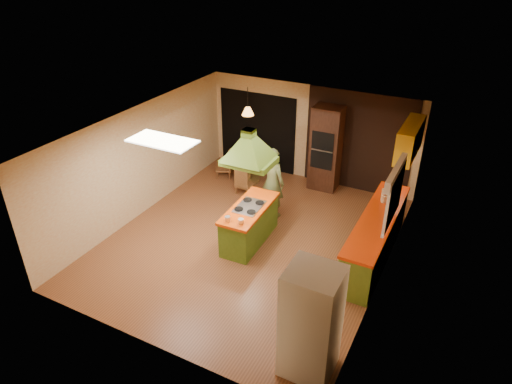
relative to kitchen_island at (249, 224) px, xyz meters
The scene contains 21 objects.
ground 0.42m from the kitchen_island, 90.91° to the left, with size 6.50×6.50×0.00m, color brown.
room_walls 0.83m from the kitchen_island, 90.91° to the left, with size 5.50×6.50×6.50m.
ceiling_plane 2.08m from the kitchen_island, 90.91° to the left, with size 6.50×6.50×0.00m, color silver.
brick_panel 3.60m from the kitchen_island, 69.14° to the left, with size 2.64×0.03×2.50m, color #381E14.
nook_opening 3.66m from the kitchen_island, 114.60° to the left, with size 2.20×0.03×2.10m, color black.
right_counter 2.53m from the kitchen_island, 14.82° to the left, with size 0.62×3.05×0.92m.
upper_cabinets 3.74m from the kitchen_island, 41.19° to the left, with size 0.34×1.40×0.70m, color yellow.
window_right 3.05m from the kitchen_island, ahead, with size 0.12×1.35×1.06m.
fluor_panel 2.61m from the kitchen_island, 133.70° to the right, with size 1.20×0.60×0.03m, color white.
kitchen_island is the anchor object (origin of this frame).
range_hood 1.83m from the kitchen_island, 90.30° to the left, with size 0.97×0.71×0.79m.
man 1.24m from the kitchen_island, 92.44° to the left, with size 0.60×0.40×1.65m, color #565E32.
refrigerator 3.41m from the kitchen_island, 47.23° to the right, with size 0.74×0.70×1.79m, color white.
wall_oven 3.11m from the kitchen_island, 79.62° to the left, with size 0.72×0.62×2.14m.
dining_table 2.77m from the kitchen_island, 118.62° to the left, with size 1.06×1.06×0.79m.
chair_left 3.08m from the kitchen_island, 131.02° to the left, with size 0.39×0.39×0.72m, color brown, non-canonical shape.
chair_near 2.08m from the kitchen_island, 121.16° to the left, with size 0.39×0.39×0.71m, color brown, non-canonical shape.
pendant_lamp 3.14m from the kitchen_island, 118.62° to the left, with size 0.30×0.30×0.19m, color #FF9E3F.
canister_large 2.83m from the kitchen_island, 29.65° to the left, with size 0.17×0.17×0.24m, color beige.
canister_medium 2.86m from the kitchen_island, 31.05° to the left, with size 0.12×0.12×0.17m, color #FAE8C9.
canister_small 2.78m from the kitchen_island, 28.16° to the left, with size 0.12×0.12×0.16m, color beige.
Camera 1 is at (3.75, -7.03, 5.57)m, focal length 32.00 mm.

